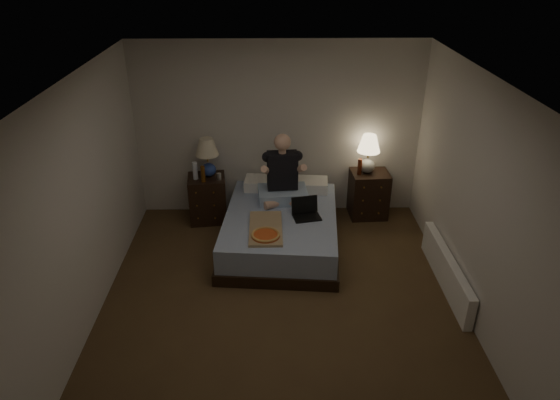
{
  "coord_description": "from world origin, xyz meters",
  "views": [
    {
      "loc": [
        -0.1,
        -4.41,
        3.62
      ],
      "look_at": [
        0.0,
        0.9,
        0.85
      ],
      "focal_mm": 32.0,
      "sensor_mm": 36.0,
      "label": 1
    }
  ],
  "objects_px": {
    "water_bottle": "(195,171)",
    "beer_bottle_left": "(203,174)",
    "person": "(283,169)",
    "lamp_left": "(207,158)",
    "pizza_box": "(266,236)",
    "radiator": "(446,271)",
    "nightstand_left": "(208,199)",
    "beer_bottle_right": "(360,167)",
    "laptop": "(307,210)",
    "nightstand_right": "(368,194)",
    "bed": "(281,229)",
    "soda_can": "(219,177)",
    "lamp_right": "(368,154)"
  },
  "relations": [
    {
      "from": "lamp_left",
      "to": "beer_bottle_left",
      "type": "distance_m",
      "value": 0.25
    },
    {
      "from": "nightstand_right",
      "to": "lamp_right",
      "type": "height_order",
      "value": "lamp_right"
    },
    {
      "from": "nightstand_left",
      "to": "radiator",
      "type": "bearing_deg",
      "value": -35.34
    },
    {
      "from": "water_bottle",
      "to": "pizza_box",
      "type": "relative_size",
      "value": 0.33
    },
    {
      "from": "beer_bottle_right",
      "to": "laptop",
      "type": "bearing_deg",
      "value": -132.51
    },
    {
      "from": "laptop",
      "to": "water_bottle",
      "type": "bearing_deg",
      "value": 140.57
    },
    {
      "from": "nightstand_right",
      "to": "lamp_right",
      "type": "bearing_deg",
      "value": 176.86
    },
    {
      "from": "bed",
      "to": "beer_bottle_left",
      "type": "height_order",
      "value": "beer_bottle_left"
    },
    {
      "from": "radiator",
      "to": "nightstand_left",
      "type": "bearing_deg",
      "value": 151.05
    },
    {
      "from": "beer_bottle_right",
      "to": "nightstand_right",
      "type": "bearing_deg",
      "value": 20.16
    },
    {
      "from": "person",
      "to": "radiator",
      "type": "distance_m",
      "value": 2.4
    },
    {
      "from": "nightstand_right",
      "to": "laptop",
      "type": "relative_size",
      "value": 2.02
    },
    {
      "from": "bed",
      "to": "water_bottle",
      "type": "height_order",
      "value": "water_bottle"
    },
    {
      "from": "nightstand_left",
      "to": "soda_can",
      "type": "height_order",
      "value": "soda_can"
    },
    {
      "from": "nightstand_right",
      "to": "lamp_right",
      "type": "relative_size",
      "value": 1.22
    },
    {
      "from": "soda_can",
      "to": "beer_bottle_right",
      "type": "relative_size",
      "value": 0.43
    },
    {
      "from": "soda_can",
      "to": "beer_bottle_right",
      "type": "xyz_separation_m",
      "value": [
        1.97,
        0.12,
        0.08
      ]
    },
    {
      "from": "nightstand_left",
      "to": "beer_bottle_left",
      "type": "xyz_separation_m",
      "value": [
        -0.02,
        -0.14,
        0.45
      ]
    },
    {
      "from": "water_bottle",
      "to": "beer_bottle_left",
      "type": "distance_m",
      "value": 0.15
    },
    {
      "from": "water_bottle",
      "to": "beer_bottle_right",
      "type": "distance_m",
      "value": 2.3
    },
    {
      "from": "nightstand_right",
      "to": "beer_bottle_left",
      "type": "xyz_separation_m",
      "value": [
        -2.35,
        -0.24,
        0.44
      ]
    },
    {
      "from": "bed",
      "to": "nightstand_right",
      "type": "height_order",
      "value": "nightstand_right"
    },
    {
      "from": "nightstand_right",
      "to": "radiator",
      "type": "bearing_deg",
      "value": -73.36
    },
    {
      "from": "person",
      "to": "lamp_left",
      "type": "bearing_deg",
      "value": 155.59
    },
    {
      "from": "nightstand_left",
      "to": "pizza_box",
      "type": "xyz_separation_m",
      "value": [
        0.84,
        -1.32,
        0.18
      ]
    },
    {
      "from": "nightstand_right",
      "to": "radiator",
      "type": "distance_m",
      "value": 1.84
    },
    {
      "from": "lamp_left",
      "to": "soda_can",
      "type": "height_order",
      "value": "lamp_left"
    },
    {
      "from": "nightstand_left",
      "to": "lamp_right",
      "type": "height_order",
      "value": "lamp_right"
    },
    {
      "from": "person",
      "to": "pizza_box",
      "type": "height_order",
      "value": "person"
    },
    {
      "from": "lamp_left",
      "to": "laptop",
      "type": "xyz_separation_m",
      "value": [
        1.33,
        -0.88,
        -0.35
      ]
    },
    {
      "from": "laptop",
      "to": "beer_bottle_left",
      "type": "bearing_deg",
      "value": 141.49
    },
    {
      "from": "nightstand_left",
      "to": "pizza_box",
      "type": "bearing_deg",
      "value": -63.83
    },
    {
      "from": "pizza_box",
      "to": "radiator",
      "type": "relative_size",
      "value": 0.47
    },
    {
      "from": "nightstand_right",
      "to": "bed",
      "type": "bearing_deg",
      "value": -150.9
    },
    {
      "from": "water_bottle",
      "to": "person",
      "type": "distance_m",
      "value": 1.25
    },
    {
      "from": "soda_can",
      "to": "person",
      "type": "height_order",
      "value": "person"
    },
    {
      "from": "pizza_box",
      "to": "soda_can",
      "type": "bearing_deg",
      "value": 117.47
    },
    {
      "from": "beer_bottle_left",
      "to": "pizza_box",
      "type": "height_order",
      "value": "beer_bottle_left"
    },
    {
      "from": "bed",
      "to": "nightstand_left",
      "type": "xyz_separation_m",
      "value": [
        -1.04,
        0.72,
        0.1
      ]
    },
    {
      "from": "beer_bottle_right",
      "to": "nightstand_left",
      "type": "bearing_deg",
      "value": -179.07
    },
    {
      "from": "beer_bottle_left",
      "to": "radiator",
      "type": "distance_m",
      "value": 3.37
    },
    {
      "from": "radiator",
      "to": "beer_bottle_left",
      "type": "bearing_deg",
      "value": 153.32
    },
    {
      "from": "soda_can",
      "to": "pizza_box",
      "type": "height_order",
      "value": "soda_can"
    },
    {
      "from": "lamp_left",
      "to": "laptop",
      "type": "bearing_deg",
      "value": -33.43
    },
    {
      "from": "laptop",
      "to": "bed",
      "type": "bearing_deg",
      "value": 148.77
    },
    {
      "from": "bed",
      "to": "water_bottle",
      "type": "xyz_separation_m",
      "value": [
        -1.17,
        0.67,
        0.56
      ]
    },
    {
      "from": "lamp_left",
      "to": "pizza_box",
      "type": "height_order",
      "value": "lamp_left"
    },
    {
      "from": "person",
      "to": "radiator",
      "type": "bearing_deg",
      "value": -38.92
    },
    {
      "from": "soda_can",
      "to": "beer_bottle_left",
      "type": "xyz_separation_m",
      "value": [
        -0.21,
        -0.05,
        0.06
      ]
    },
    {
      "from": "beer_bottle_right",
      "to": "pizza_box",
      "type": "height_order",
      "value": "beer_bottle_right"
    }
  ]
}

